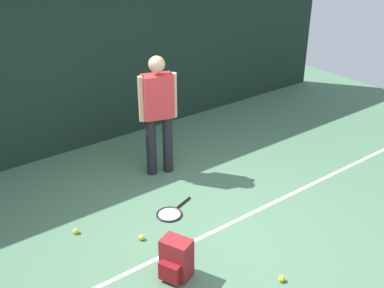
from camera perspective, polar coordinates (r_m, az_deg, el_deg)
The scene contains 9 objects.
ground_plane at distance 5.53m, azimuth 2.55°, elevation -10.80°, with size 12.00×12.00×0.00m, color #4C7556.
back_fence at distance 7.23m, azimuth -12.76°, elevation 10.29°, with size 10.00×0.10×2.82m, color #192D23.
court_line at distance 5.54m, azimuth 2.43°, elevation -10.70°, with size 9.00×0.05×0.00m, color white.
tennis_player at distance 6.31m, azimuth -4.14°, elevation 4.25°, with size 0.51×0.33×1.70m.
tennis_racket at distance 5.84m, azimuth -2.61°, elevation -8.41°, with size 0.64×0.41×0.03m.
backpack at distance 4.85m, azimuth -1.99°, elevation -13.90°, with size 0.36×0.36×0.44m.
tennis_ball_near_player at distance 5.67m, azimuth -13.99°, elevation -10.25°, with size 0.07×0.07×0.07m, color #CCE033.
tennis_ball_mid_court at distance 4.99m, azimuth 10.87°, elevation -15.81°, with size 0.07×0.07×0.07m, color #CCE033.
tennis_ball_far_left at distance 5.44m, azimuth -6.17°, elevation -11.25°, with size 0.07×0.07×0.07m, color #CCE033.
Camera 1 is at (-2.85, -3.35, 3.35)m, focal length 43.77 mm.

